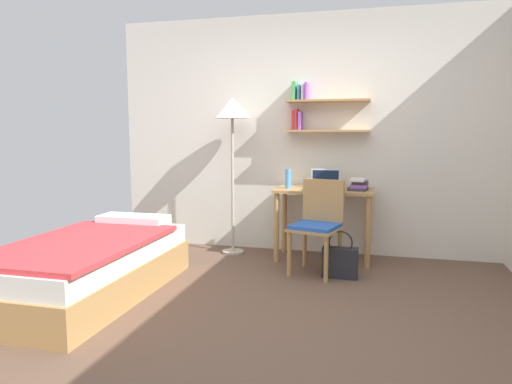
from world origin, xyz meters
name	(u,v)px	position (x,y,z in m)	size (l,w,h in m)	color
ground_plane	(269,319)	(0.00, 0.00, 0.00)	(5.28, 5.28, 0.00)	brown
wall_back	(311,135)	(0.00, 2.02, 1.31)	(4.40, 0.27, 2.60)	silver
bed	(90,267)	(-1.53, 0.13, 0.24)	(0.96, 1.88, 0.54)	#B2844C
desk	(324,203)	(0.19, 1.70, 0.60)	(1.01, 0.52, 0.75)	#B2844C
desk_chair	(318,222)	(0.19, 1.22, 0.49)	(0.53, 0.52, 0.88)	#B2844C
standing_lamp	(232,116)	(-0.80, 1.71, 1.50)	(0.41, 0.41, 1.70)	#B2A893
laptop	(325,183)	(0.20, 1.75, 0.80)	(0.31, 0.21, 0.20)	#B7BABF
water_bottle	(288,179)	(-0.18, 1.65, 0.85)	(0.06, 0.06, 0.20)	#4C99DB
book_stack	(359,185)	(0.54, 1.68, 0.80)	(0.21, 0.25, 0.12)	#333338
handbag	(340,261)	(0.42, 1.11, 0.15)	(0.33, 0.13, 0.44)	#232328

